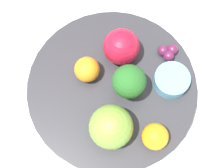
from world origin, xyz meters
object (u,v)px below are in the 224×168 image
grape_cluster (168,52)px  small_cup (171,80)px  orange_back (87,69)px  bowl (112,89)px  apple_green (111,127)px  orange_front (155,137)px  broccoli (129,82)px  apple_red (121,47)px

grape_cluster → small_cup: bearing=-6.5°
orange_back → bowl: bearing=53.3°
orange_back → small_cup: 0.13m
orange_back → small_cup: bearing=74.8°
apple_green → orange_front: apple_green is taller
broccoli → grape_cluster: broccoli is taller
apple_green → small_cup: bearing=120.6°
apple_red → small_cup: size_ratio=1.04×
apple_red → apple_green: (0.12, -0.03, 0.00)m
bowl → small_cup: 0.10m
small_cup → orange_back: bearing=-105.2°
orange_back → grape_cluster: orange_back is taller
broccoli → apple_green: (0.06, -0.04, -0.01)m
broccoli → orange_back: (-0.04, -0.06, -0.02)m
grape_cluster → broccoli: bearing=-55.5°
apple_red → grape_cluster: 0.08m
apple_red → small_cup: (0.06, 0.07, -0.02)m
apple_red → grape_cluster: apple_red is taller
bowl → orange_front: orange_front is taller
orange_front → broccoli: bearing=-162.7°
orange_back → grape_cluster: size_ratio=1.20×
small_cup → bowl: bearing=-95.3°
orange_back → small_cup: size_ratio=0.72×
orange_front → small_cup: (-0.08, 0.04, -0.01)m
orange_front → grape_cluster: (-0.13, 0.05, -0.01)m
apple_red → small_cup: 0.09m
apple_green → small_cup: 0.12m
bowl → grape_cluster: (-0.04, 0.10, 0.03)m
orange_back → small_cup: (0.03, 0.13, -0.01)m
apple_green → grape_cluster: 0.16m
grape_cluster → small_cup: (0.05, -0.01, 0.00)m
apple_green → grape_cluster: apple_green is taller
bowl → broccoli: bearing=65.2°
apple_red → bowl: bearing=-23.6°
bowl → apple_red: 0.07m
orange_front → orange_back: size_ratio=0.99×
broccoli → orange_front: broccoli is taller
bowl → apple_red: size_ratio=4.72×
apple_green → grape_cluster: bearing=135.1°
broccoli → grape_cluster: size_ratio=2.06×
bowl → small_cup: small_cup is taller
orange_front → small_cup: 0.09m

